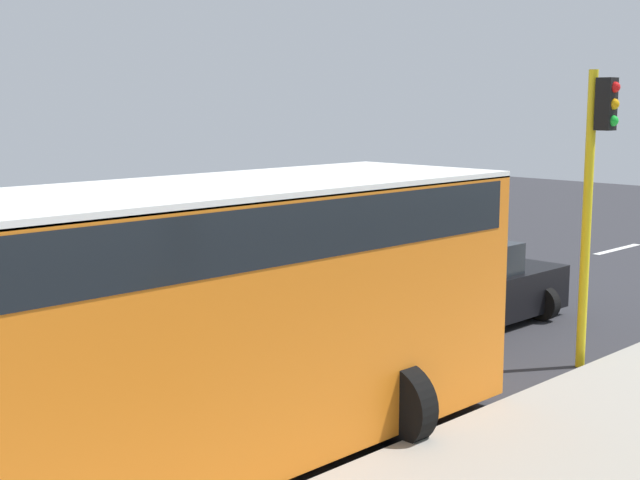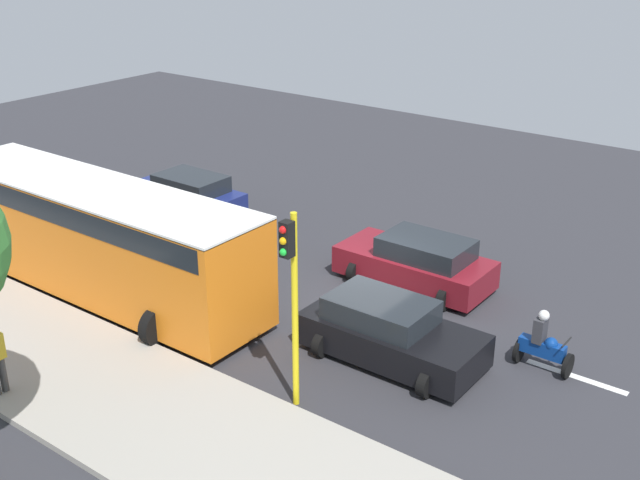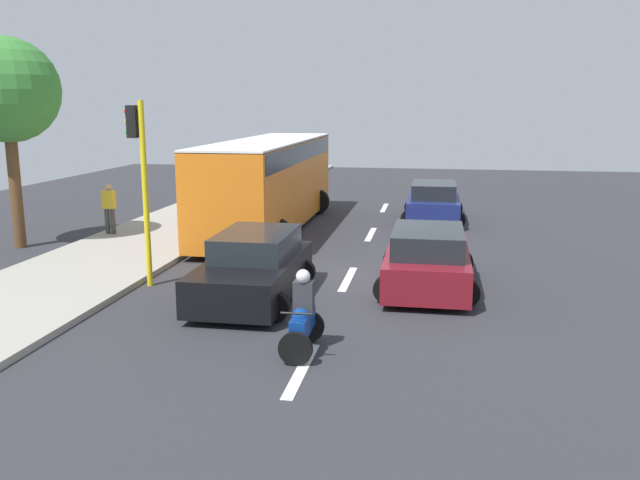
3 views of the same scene
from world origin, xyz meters
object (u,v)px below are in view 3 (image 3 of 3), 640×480
at_px(car_dark_blue, 433,203).
at_px(pedestrian_near_signal, 109,207).
at_px(motorcycle, 303,318).
at_px(car_maroon, 427,260).
at_px(traffic_light_corner, 140,167).
at_px(street_tree_north, 6,91).
at_px(car_black, 254,268).
at_px(city_bus, 269,178).

relative_size(car_dark_blue, pedestrian_near_signal, 2.53).
bearing_deg(car_dark_blue, motorcycle, 81.03).
bearing_deg(car_maroon, motorcycle, 65.39).
relative_size(traffic_light_corner, street_tree_north, 0.70).
xyz_separation_m(traffic_light_corner, street_tree_north, (5.76, -3.49, 1.84)).
height_order(pedestrian_near_signal, traffic_light_corner, traffic_light_corner).
relative_size(car_maroon, street_tree_north, 0.70).
height_order(pedestrian_near_signal, street_tree_north, street_tree_north).
bearing_deg(car_dark_blue, pedestrian_near_signal, 25.29).
distance_m(motorcycle, pedestrian_near_signal, 12.38).
height_order(car_black, city_bus, city_bus).
xyz_separation_m(car_black, car_dark_blue, (-4.00, -10.99, -0.00)).
distance_m(motorcycle, street_tree_north, 13.38).
bearing_deg(street_tree_north, car_black, 154.73).
bearing_deg(motorcycle, car_maroon, -114.61).
distance_m(car_maroon, car_black, 4.21).
distance_m(city_bus, pedestrian_near_signal, 5.51).
bearing_deg(car_black, car_maroon, -158.39).
distance_m(car_maroon, traffic_light_corner, 7.26).
distance_m(pedestrian_near_signal, street_tree_north, 4.65).
relative_size(car_black, street_tree_north, 0.69).
bearing_deg(car_maroon, car_dark_blue, -90.51).
xyz_separation_m(city_bus, pedestrian_near_signal, (4.83, 2.54, -0.79)).
height_order(traffic_light_corner, street_tree_north, street_tree_north).
bearing_deg(traffic_light_corner, pedestrian_near_signal, -55.53).
height_order(car_dark_blue, city_bus, city_bus).
bearing_deg(car_maroon, pedestrian_near_signal, -22.79).
height_order(city_bus, pedestrian_near_signal, city_bus).
relative_size(car_black, city_bus, 0.40).
height_order(car_maroon, car_dark_blue, same).
xyz_separation_m(pedestrian_near_signal, traffic_light_corner, (-3.68, 5.36, 1.87)).
height_order(car_maroon, car_black, same).
height_order(car_black, motorcycle, motorcycle).
bearing_deg(street_tree_north, city_bus, -147.48).
bearing_deg(traffic_light_corner, city_bus, -98.29).
bearing_deg(car_dark_blue, street_tree_north, 28.47).
height_order(car_dark_blue, traffic_light_corner, traffic_light_corner).
bearing_deg(car_black, traffic_light_corner, -11.84).
distance_m(car_black, traffic_light_corner, 3.72).
bearing_deg(car_maroon, car_black, 21.61).
distance_m(car_maroon, city_bus, 9.06).
bearing_deg(traffic_light_corner, car_maroon, -172.20).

